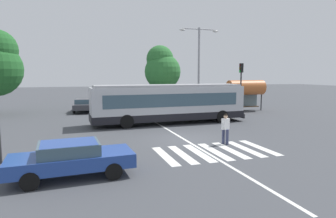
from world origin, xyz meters
name	(u,v)px	position (x,y,z in m)	size (l,w,h in m)	color
ground_plane	(186,139)	(0.00, 0.00, 0.00)	(160.00, 160.00, 0.00)	#424449
city_transit_bus	(169,103)	(0.84, 5.78, 1.59)	(12.34, 2.86, 3.06)	black
pedestrian_crossing_street	(225,127)	(1.63, -1.87, 0.97)	(0.55, 0.42, 1.72)	#333856
foreground_sedan	(71,157)	(-6.43, -4.72, 0.77)	(4.59, 2.07, 1.35)	black
parked_car_charcoal	(84,104)	(-5.41, 15.19, 0.77)	(2.27, 4.66, 1.35)	black
parked_car_blue	(110,104)	(-2.71, 14.93, 0.77)	(2.16, 4.62, 1.35)	black
parked_car_silver	(134,103)	(-0.06, 15.52, 0.77)	(2.19, 4.64, 1.35)	black
parked_car_white	(160,102)	(2.80, 14.96, 0.77)	(2.28, 4.67, 1.35)	black
parked_car_champagne	(182,101)	(5.50, 15.35, 0.77)	(2.08, 4.60, 1.35)	black
parked_car_black	(204,101)	(8.08, 14.97, 0.77)	(2.02, 4.58, 1.35)	black
traffic_light_far_corner	(241,80)	(9.44, 9.25, 3.30)	(0.33, 0.32, 4.94)	#28282B
bus_stop_shelter	(246,88)	(10.94, 10.69, 2.42)	(4.04, 1.54, 3.25)	#28282B
twin_arm_street_lamp	(199,61)	(5.35, 10.30, 5.14)	(4.04, 0.32, 8.32)	#939399
background_tree_right	(162,68)	(4.92, 21.45, 4.71)	(4.80, 4.80, 7.70)	brown
crosswalk_painted_stripes	(215,151)	(0.39, -3.06, 0.00)	(5.70, 3.37, 0.01)	silver
lane_center_line	(173,133)	(-0.09, 2.00, 0.00)	(0.16, 24.00, 0.01)	silver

